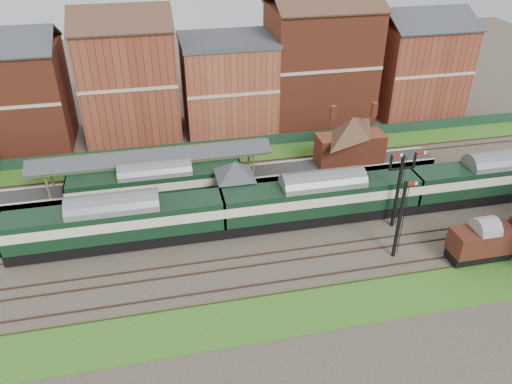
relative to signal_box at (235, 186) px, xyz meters
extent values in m
plane|color=#473D33|center=(3.00, -3.25, -3.19)|extent=(160.00, 160.00, 0.00)
cube|color=#2D6619|center=(3.00, 12.75, -3.16)|extent=(90.00, 4.50, 0.06)
cube|color=#2D6619|center=(3.00, -15.25, -3.16)|extent=(90.00, 5.00, 0.06)
cube|color=#193823|center=(3.00, 14.75, -2.44)|extent=(90.00, 0.12, 1.50)
cube|color=#2D2D2D|center=(-2.00, 6.50, -2.69)|extent=(55.00, 3.40, 1.00)
cube|color=#667251|center=(0.00, 0.00, -1.99)|extent=(3.40, 3.20, 2.40)
cube|color=#4E5334|center=(0.00, 0.00, 0.21)|extent=(3.60, 3.40, 2.00)
pyramid|color=#383A3F|center=(0.00, 0.00, 2.01)|extent=(5.40, 5.40, 1.60)
cube|color=brown|center=(8.00, 0.00, -2.09)|extent=(3.00, 2.40, 2.20)
cube|color=#4C3323|center=(8.00, -0.65, -0.64)|extent=(3.20, 1.34, 0.79)
cube|color=#4C3323|center=(8.00, 0.65, -0.64)|extent=(3.20, 1.34, 0.79)
cube|color=brown|center=(15.00, 6.50, -0.44)|extent=(8.00, 3.00, 3.50)
pyramid|color=#4C3323|center=(15.00, 6.50, 2.41)|extent=(8.10, 8.10, 2.20)
cube|color=brown|center=(12.50, 6.50, 2.91)|extent=(0.60, 0.60, 1.60)
cube|color=brown|center=(17.50, 6.50, 2.91)|extent=(0.60, 0.60, 1.60)
cube|color=#4E5334|center=(-19.00, 5.20, -0.49)|extent=(0.22, 0.22, 3.40)
cube|color=#4E5334|center=(3.00, 7.80, -0.49)|extent=(0.22, 0.22, 3.40)
cube|color=#383A3F|center=(-8.00, 5.55, 1.41)|extent=(26.00, 1.99, 0.90)
cube|color=#383A3F|center=(-8.00, 7.45, 1.41)|extent=(26.00, 1.99, 0.90)
cube|color=#4E5334|center=(-8.00, 6.50, 1.79)|extent=(26.00, 0.20, 0.20)
cube|color=black|center=(15.00, -5.75, 0.81)|extent=(0.25, 0.25, 8.00)
cube|color=black|center=(15.00, -5.75, 3.41)|extent=(2.60, 0.18, 0.18)
cube|color=#B2140F|center=(14.35, -5.75, 4.86)|extent=(1.10, 0.08, 0.25)
cube|color=#B2140F|center=(16.75, -5.75, 4.86)|extent=(1.10, 0.08, 0.25)
cube|color=black|center=(13.00, -10.25, 0.81)|extent=(0.25, 0.25, 8.00)
cube|color=#B2140F|center=(13.55, -10.25, 4.51)|extent=(1.10, 0.08, 0.25)
cube|color=brown|center=(-25.00, 21.75, 3.31)|extent=(14.00, 10.00, 13.00)
cube|color=brown|center=(-10.00, 21.75, 4.31)|extent=(12.00, 10.00, 15.00)
cube|color=#9B4F32|center=(3.00, 21.75, 2.81)|extent=(12.00, 10.00, 12.00)
cube|color=brown|center=(16.00, 21.75, 4.81)|extent=(14.00, 10.00, 16.00)
cube|color=brown|center=(31.00, 21.75, 3.31)|extent=(12.00, 10.00, 13.00)
cube|color=black|center=(-11.84, -3.25, -2.42)|extent=(20.05, 2.81, 1.23)
cube|color=black|center=(-11.84, -3.25, -0.36)|extent=(20.05, 3.12, 2.90)
cube|color=beige|center=(-11.84, -3.25, -0.01)|extent=(20.07, 3.16, 1.00)
cube|color=slate|center=(-11.84, -3.25, 1.26)|extent=(20.05, 3.12, 0.67)
cube|color=black|center=(8.21, -3.25, -2.42)|extent=(20.05, 2.81, 1.23)
cube|color=black|center=(8.21, -3.25, -0.36)|extent=(20.05, 3.12, 2.90)
cube|color=beige|center=(8.21, -3.25, -0.01)|extent=(20.07, 3.16, 1.00)
cube|color=slate|center=(8.21, -3.25, 1.26)|extent=(20.05, 3.12, 0.67)
cube|color=black|center=(28.26, -3.25, -2.42)|extent=(20.05, 2.81, 1.23)
cube|color=black|center=(28.26, -3.25, -0.36)|extent=(20.05, 3.12, 2.90)
cube|color=beige|center=(28.26, -3.25, -0.01)|extent=(20.07, 3.16, 1.00)
cube|color=slate|center=(28.26, -3.25, 1.26)|extent=(20.05, 3.12, 0.67)
cube|color=black|center=(-7.83, 3.25, -2.48)|extent=(18.18, 2.55, 1.11)
cube|color=black|center=(-7.83, 3.25, -0.61)|extent=(18.18, 2.83, 2.63)
cube|color=beige|center=(-7.83, 3.25, -0.29)|extent=(18.20, 2.87, 0.91)
cube|color=slate|center=(-7.83, 3.25, 0.86)|extent=(18.18, 2.83, 0.61)
cube|color=black|center=(20.35, -12.25, -2.61)|extent=(5.61, 2.07, 0.84)
cube|color=#451D13|center=(20.35, -12.25, -1.07)|extent=(5.61, 2.43, 2.24)
cube|color=gray|center=(20.35, -12.25, 0.17)|extent=(5.61, 2.43, 0.41)
camera|label=1|loc=(-7.15, -43.11, 26.08)|focal=35.00mm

